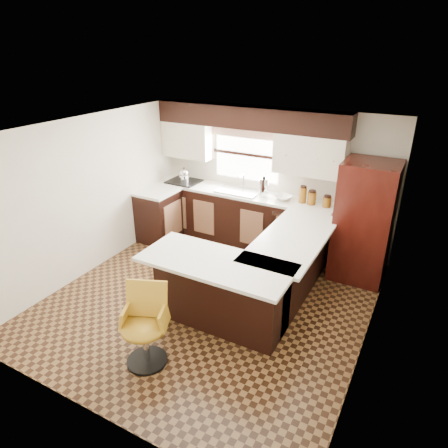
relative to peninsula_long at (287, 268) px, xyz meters
The scene contains 30 objects.
floor 1.18m from the peninsula_long, 145.22° to the right, with size 4.40×4.40×0.00m, color #49301A.
ceiling 2.24m from the peninsula_long, 145.22° to the right, with size 4.40×4.40×0.00m, color silver.
wall_back 1.96m from the peninsula_long, 119.74° to the left, with size 4.40×4.40×0.00m, color beige.
wall_front 3.06m from the peninsula_long, 107.67° to the right, with size 4.40×4.40×0.00m, color beige.
wall_left 3.15m from the peninsula_long, 168.23° to the right, with size 4.40×4.40×0.00m, color beige.
wall_right 1.55m from the peninsula_long, 27.51° to the right, with size 4.40×4.40×0.00m, color beige.
base_cab_back 1.86m from the peninsula_long, 136.64° to the left, with size 3.30×0.60×0.90m, color black.
base_cab_left 2.77m from the peninsula_long, 166.97° to the left, with size 0.60×0.70×0.90m, color black.
counter_back 1.92m from the peninsula_long, 136.64° to the left, with size 3.30×0.60×0.04m, color silver.
counter_left 2.81m from the peninsula_long, 166.97° to the left, with size 0.60×0.70×0.04m, color silver.
soffit 2.60m from the peninsula_long, 132.88° to the left, with size 3.40×0.35×0.36m, color black.
upper_cab_left 3.15m from the peninsula_long, 150.95° to the left, with size 0.94×0.35×0.64m, color beige.
upper_cab_right 1.90m from the peninsula_long, 98.93° to the left, with size 1.14×0.35×0.64m, color beige.
window_pane 2.36m from the peninsula_long, 132.00° to the left, with size 1.20×0.02×0.90m, color white.
valance 2.54m from the peninsula_long, 132.74° to the left, with size 1.30×0.06×0.18m, color #D19B93.
sink 1.95m from the peninsula_long, 138.13° to the left, with size 0.75×0.45×0.03m, color #B2B2B7.
dishwasher 1.05m from the peninsula_long, 109.47° to the left, with size 0.58×0.03×0.78m, color black.
cooktop 2.89m from the peninsula_long, 153.80° to the left, with size 0.58×0.50×0.03m, color black.
peninsula_long is the anchor object (origin of this frame).
peninsula_return 1.11m from the peninsula_long, 118.30° to the right, with size 1.65×0.60×0.90m, color black.
counter_pen_long 0.48m from the peninsula_long, ahead, with size 0.84×1.95×0.04m, color silver.
counter_pen_return 1.29m from the peninsula_long, 117.10° to the right, with size 1.89×0.84×0.04m, color silver.
refrigerator 1.40m from the peninsula_long, 53.20° to the left, with size 0.78×0.75×1.83m, color black.
bar_chair 2.22m from the peninsula_long, 114.43° to the right, with size 0.51×0.51×0.95m, color #B6851E, non-canonical shape.
kettle 2.90m from the peninsula_long, 153.67° to the left, with size 0.19×0.19×0.26m, color silver, non-canonical shape.
percolator 1.71m from the peninsula_long, 126.22° to the left, with size 0.15×0.15×0.31m, color silver.
mixing_bowl 1.50m from the peninsula_long, 114.35° to the left, with size 0.28×0.28×0.07m, color white.
canister_large 1.46m from the peninsula_long, 100.97° to the left, with size 0.12×0.12×0.26m, color brown.
canister_med 1.43m from the peninsula_long, 94.31° to the left, with size 0.14×0.14×0.20m, color brown.
canister_small 1.43m from the peninsula_long, 83.25° to the left, with size 0.13×0.13×0.16m, color brown.
Camera 1 is at (2.43, -4.07, 3.33)m, focal length 32.00 mm.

